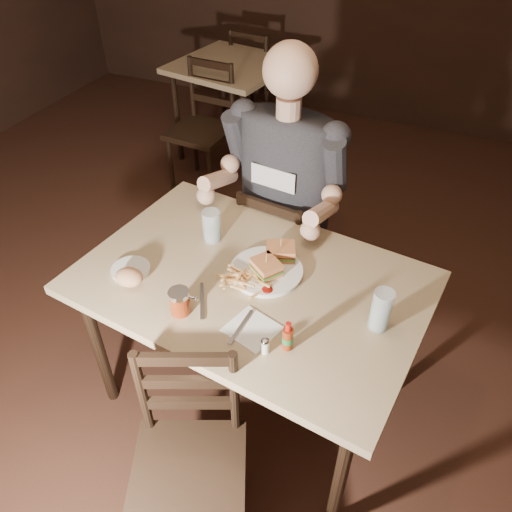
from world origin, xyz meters
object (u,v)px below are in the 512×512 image
at_px(chair_far, 283,251).
at_px(side_plate, 131,270).
at_px(main_table, 251,292).
at_px(bg_table, 231,74).
at_px(hot_sauce, 288,336).
at_px(bg_chair_far, 259,80).
at_px(glass_left, 212,226).
at_px(dinner_plate, 266,272).
at_px(glass_right, 381,310).
at_px(syrup_dispenser, 180,302).
at_px(diner, 282,166).
at_px(chair_near, 188,473).
at_px(bg_chair_near, 200,131).

relative_size(chair_far, side_plate, 5.47).
relative_size(main_table, bg_table, 1.56).
relative_size(bg_table, hot_sauce, 7.68).
distance_m(bg_chair_far, glass_left, 2.72).
height_order(main_table, bg_chair_far, bg_chair_far).
relative_size(dinner_plate, glass_left, 1.98).
bearing_deg(dinner_plate, glass_right, -12.13).
relative_size(chair_far, hot_sauce, 6.92).
relative_size(bg_chair_far, syrup_dispenser, 8.81).
distance_m(diner, syrup_dispenser, 0.83).
relative_size(chair_near, syrup_dispenser, 8.41).
bearing_deg(glass_right, main_table, 174.82).
relative_size(bg_chair_far, dinner_plate, 3.14).
bearing_deg(syrup_dispenser, glass_left, 109.20).
distance_m(bg_table, glass_left, 2.18).
bearing_deg(syrup_dispenser, side_plate, 166.34).
distance_m(bg_chair_near, hot_sauce, 2.35).
bearing_deg(glass_left, bg_chair_near, 120.76).
bearing_deg(bg_table, chair_near, -67.53).
bearing_deg(hot_sauce, glass_right, 39.82).
xyz_separation_m(chair_near, glass_right, (0.47, 0.60, 0.43)).
distance_m(main_table, dinner_plate, 0.11).
bearing_deg(hot_sauce, bg_table, 119.37).
xyz_separation_m(hot_sauce, side_plate, (-0.71, 0.12, -0.05)).
distance_m(bg_chair_far, dinner_plate, 2.92).
relative_size(bg_chair_far, glass_left, 6.22).
xyz_separation_m(dinner_plate, glass_left, (-0.30, 0.11, 0.06)).
bearing_deg(main_table, syrup_dispenser, -122.37).
height_order(chair_far, glass_right, glass_right).
height_order(main_table, dinner_plate, dinner_plate).
bearing_deg(dinner_plate, bg_table, 118.77).
bearing_deg(dinner_plate, bg_chair_far, 113.54).
height_order(glass_right, syrup_dispenser, glass_right).
xyz_separation_m(chair_far, syrup_dispenser, (-0.08, -0.87, 0.41)).
xyz_separation_m(main_table, syrup_dispenser, (-0.17, -0.26, 0.12)).
bearing_deg(syrup_dispenser, chair_far, 92.17).
height_order(bg_chair_far, syrup_dispenser, bg_chair_far).
bearing_deg(hot_sauce, diner, 112.56).
height_order(glass_left, syrup_dispenser, glass_left).
relative_size(glass_right, hot_sauce, 1.37).
distance_m(bg_table, glass_right, 2.75).
relative_size(diner, side_plate, 7.01).
bearing_deg(chair_near, bg_chair_far, 85.90).
relative_size(glass_left, side_plate, 0.94).
bearing_deg(diner, bg_chair_far, 122.32).
relative_size(bg_chair_near, dinner_plate, 3.21).
bearing_deg(syrup_dispenser, dinner_plate, 64.03).
xyz_separation_m(bg_table, chair_far, (1.03, -1.55, -0.27)).
bearing_deg(diner, hot_sauce, -60.56).
distance_m(dinner_plate, glass_right, 0.49).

